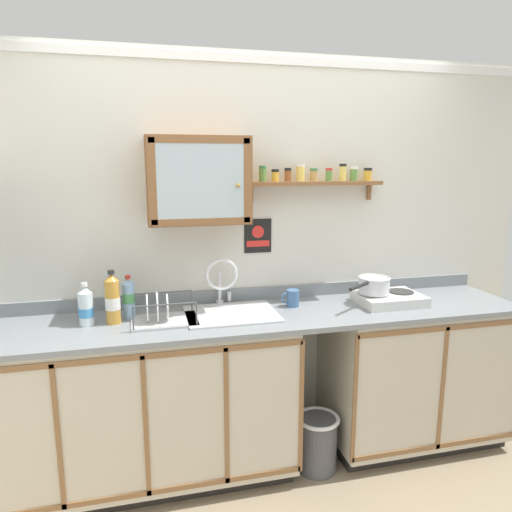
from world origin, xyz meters
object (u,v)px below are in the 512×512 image
bottle_water_blue_2 (129,298)px  trash_bin (317,442)px  bottle_water_clear_1 (86,307)px  warning_sign (258,236)px  mug (292,298)px  wall_cabinet (198,180)px  hot_plate_stove (389,299)px  saucepan (374,285)px  sink (230,315)px  dish_rack (162,316)px  bottle_juice_amber_0 (113,299)px

bottle_water_blue_2 → trash_bin: bottle_water_blue_2 is taller
trash_bin → bottle_water_clear_1: bearing=171.4°
warning_sign → trash_bin: size_ratio=0.62×
mug → wall_cabinet: bearing=173.0°
hot_plate_stove → bottle_water_clear_1: (-1.78, 0.03, 0.07)m
hot_plate_stove → wall_cabinet: wall_cabinet is taller
hot_plate_stove → saucepan: 0.13m
hot_plate_stove → bottle_water_blue_2: 1.56m
sink → wall_cabinet: 0.79m
bottle_water_clear_1 → dish_rack: size_ratio=0.66×
saucepan → bottle_water_clear_1: bearing=179.5°
wall_cabinet → trash_bin: wall_cabinet is taller
bottle_water_blue_2 → hot_plate_stove: bearing=-3.8°
bottle_water_blue_2 → warning_sign: size_ratio=1.16×
sink → wall_cabinet: size_ratio=0.90×
saucepan → warning_sign: 0.77m
sink → hot_plate_stove: 1.00m
dish_rack → bottle_water_clear_1: bearing=172.5°
hot_plate_stove → bottle_water_blue_2: bottle_water_blue_2 is taller
hot_plate_stove → saucepan: saucepan is taller
bottle_water_clear_1 → sink: bearing=0.2°
mug → bottle_water_clear_1: bearing=-177.4°
dish_rack → wall_cabinet: size_ratio=0.62×
saucepan → mug: (-0.50, 0.07, -0.07)m
saucepan → bottle_water_blue_2: size_ratio=1.39×
bottle_juice_amber_0 → bottle_water_clear_1: bottle_juice_amber_0 is taller
bottle_water_blue_2 → saucepan: bearing=-3.3°
bottle_water_blue_2 → sink: bearing=-6.8°
saucepan → dish_rack: 1.29m
bottle_water_clear_1 → trash_bin: size_ratio=0.68×
mug → wall_cabinet: 0.90m
hot_plate_stove → sink: bearing=177.9°
sink → mug: 0.40m
trash_bin → sink: bearing=158.0°
bottle_juice_amber_0 → wall_cabinet: size_ratio=0.51×
saucepan → warning_sign: bearing=158.5°
warning_sign → saucepan: bearing=-21.5°
sink → bottle_water_blue_2: 0.58m
hot_plate_stove → bottle_water_blue_2: bearing=176.2°
saucepan → bottle_juice_amber_0: 1.54m
hot_plate_stove → bottle_juice_amber_0: bottle_juice_amber_0 is taller
wall_cabinet → warning_sign: wall_cabinet is taller
bottle_juice_amber_0 → mug: bottle_juice_amber_0 is taller
hot_plate_stove → bottle_water_blue_2: size_ratio=1.59×
sink → wall_cabinet: bearing=142.2°
saucepan → bottle_juice_amber_0: bottle_juice_amber_0 is taller
saucepan → wall_cabinet: wall_cabinet is taller
saucepan → wall_cabinet: bearing=172.7°
bottle_juice_amber_0 → mug: 1.04m
sink → bottle_water_blue_2: size_ratio=2.10×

